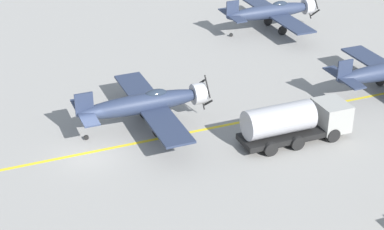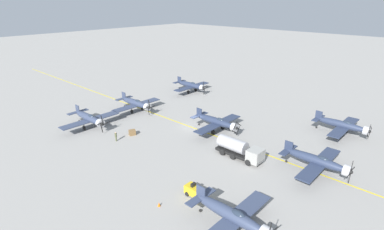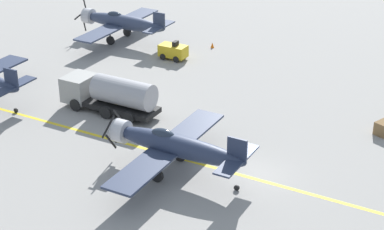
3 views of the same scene
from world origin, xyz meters
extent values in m
plane|color=gray|center=(0.00, 0.00, 0.00)|extent=(400.00, 400.00, 0.00)
cube|color=yellow|center=(0.00, 0.00, 0.00)|extent=(0.30, 160.00, 0.01)
ellipsoid|color=#2B354E|center=(-16.39, 22.53, 2.05)|extent=(1.50, 9.50, 1.42)
cylinder|color=#B7B7BC|center=(-16.39, 26.98, 2.05)|extent=(1.58, 0.90, 1.58)
ellipsoid|color=#232D3D|center=(-16.39, 23.67, 2.61)|extent=(0.80, 1.70, 0.76)
cube|color=#2B354E|center=(-16.39, 23.29, 1.71)|extent=(12.00, 2.10, 0.16)
cube|color=#2B354E|center=(-16.39, 18.44, 2.20)|extent=(4.40, 1.10, 0.12)
cube|color=#2B354E|center=(-16.39, 18.44, 2.85)|extent=(0.14, 1.30, 1.60)
sphere|color=black|center=(-16.39, 27.48, 2.05)|extent=(0.56, 0.56, 0.56)
cube|color=black|center=(-16.92, 27.48, 1.35)|extent=(1.17, 0.06, 1.48)
cube|color=black|center=(-15.70, 27.48, 1.52)|extent=(1.48, 0.06, 1.17)
cube|color=black|center=(-15.87, 27.48, 2.75)|extent=(1.17, 0.06, 1.48)
cylinder|color=black|center=(-17.89, 23.29, 1.08)|extent=(0.14, 0.14, 1.26)
cylinder|color=black|center=(-17.89, 23.29, 0.45)|extent=(0.22, 0.90, 0.90)
cylinder|color=black|center=(-14.89, 23.29, 1.08)|extent=(0.14, 0.14, 1.26)
cylinder|color=black|center=(-14.89, 23.29, 0.45)|extent=(0.22, 0.90, 0.90)
cylinder|color=black|center=(-16.39, 18.38, 0.18)|extent=(0.12, 0.36, 0.36)
cube|color=#29344D|center=(0.11, 20.14, 2.20)|extent=(4.40, 1.10, 0.12)
cube|color=#29344D|center=(0.11, 20.14, 2.85)|extent=(0.14, 1.30, 1.60)
cylinder|color=black|center=(-1.39, 24.99, 1.08)|extent=(0.14, 0.14, 1.26)
cylinder|color=black|center=(-1.39, 24.99, 0.45)|extent=(0.22, 0.90, 0.90)
cylinder|color=black|center=(0.11, 20.08, 0.18)|extent=(0.12, 0.36, 0.36)
ellipsoid|color=#28324B|center=(-1.79, 4.29, 2.05)|extent=(1.50, 9.50, 1.42)
cylinder|color=#B7B7BC|center=(-1.79, 8.74, 2.05)|extent=(1.58, 0.90, 1.58)
ellipsoid|color=#232D3D|center=(-1.79, 5.43, 2.61)|extent=(0.80, 1.70, 0.76)
cube|color=#28324B|center=(-1.79, 5.05, 1.71)|extent=(12.00, 2.10, 0.16)
cube|color=#28324B|center=(-1.79, 0.20, 2.20)|extent=(4.40, 1.10, 0.12)
cube|color=#28324B|center=(-1.79, 0.20, 2.85)|extent=(0.14, 1.30, 1.60)
sphere|color=black|center=(-1.79, 9.24, 2.05)|extent=(0.56, 0.56, 0.56)
cube|color=black|center=(-2.50, 9.24, 2.56)|extent=(1.50, 0.06, 1.13)
cube|color=black|center=(-2.30, 9.24, 1.34)|extent=(1.13, 0.06, 1.50)
cube|color=black|center=(-1.08, 9.24, 1.54)|extent=(1.50, 0.06, 1.13)
cube|color=black|center=(-1.28, 9.24, 2.76)|extent=(1.13, 0.06, 1.50)
cylinder|color=black|center=(-3.29, 5.05, 1.08)|extent=(0.14, 0.14, 1.26)
cylinder|color=black|center=(-3.29, 5.05, 0.45)|extent=(0.22, 0.90, 0.90)
cylinder|color=black|center=(-0.29, 5.05, 1.08)|extent=(0.14, 0.14, 1.26)
cylinder|color=black|center=(-0.29, 5.05, 0.45)|extent=(0.22, 0.90, 0.90)
cylinder|color=black|center=(-1.79, 0.14, 0.18)|extent=(0.12, 0.36, 0.36)
cube|color=black|center=(3.84, 13.68, 0.62)|extent=(2.25, 8.00, 0.40)
cube|color=#999993|center=(3.84, 16.64, 1.42)|extent=(2.50, 2.08, 2.00)
cylinder|color=#9E9EA3|center=(3.84, 12.36, 1.93)|extent=(2.10, 4.96, 2.10)
cylinder|color=black|center=(2.65, 16.16, 0.50)|extent=(0.30, 1.00, 1.00)
cylinder|color=black|center=(5.03, 16.16, 0.50)|extent=(0.30, 1.00, 1.00)
cylinder|color=black|center=(2.65, 13.28, 0.50)|extent=(0.30, 1.00, 1.00)
cylinder|color=black|center=(5.03, 13.28, 0.50)|extent=(0.30, 1.00, 1.00)
cylinder|color=black|center=(2.65, 11.20, 0.50)|extent=(0.30, 1.00, 1.00)
cylinder|color=black|center=(5.03, 11.20, 0.50)|extent=(0.30, 1.00, 1.00)
camera|label=1|loc=(37.46, -7.79, 22.74)|focal=60.00mm
camera|label=2|loc=(40.43, 36.94, 23.85)|focal=28.00mm
camera|label=3|loc=(-32.92, -13.75, 21.67)|focal=60.00mm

